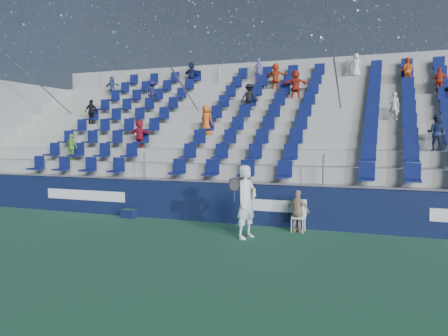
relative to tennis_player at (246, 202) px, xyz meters
The scene contains 7 objects.
ground 2.15m from the tennis_player, 135.02° to the right, with size 70.00×70.00×0.00m, color #2B6645.
sponsor_wall 2.27m from the tennis_player, 127.27° to the left, with size 24.00×0.32×1.20m.
grandstand 7.12m from the tennis_player, 101.23° to the left, with size 24.00×8.17×6.63m.
tennis_player is the anchor object (origin of this frame).
line_judge_chair 1.76m from the tennis_player, 48.80° to the left, with size 0.46×0.48×0.88m.
line_judge 1.64m from the tennis_player, 45.44° to the left, with size 0.69×0.29×1.17m, color tan.
ball_bin 4.72m from the tennis_player, 162.65° to the left, with size 0.54×0.39×0.28m.
Camera 1 is at (4.76, -9.30, 2.60)m, focal length 35.00 mm.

